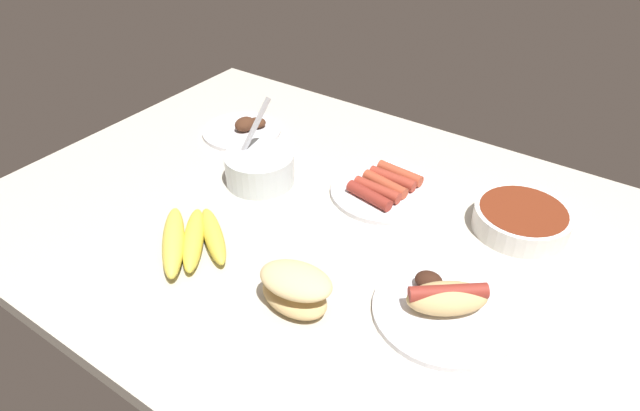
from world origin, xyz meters
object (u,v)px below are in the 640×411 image
(plate_sausages, at_px, (385,189))
(plate_grilled_meat, at_px, (243,130))
(bowl_coleslaw, at_px, (260,167))
(bowl_chili, at_px, (522,218))
(bread_stack, at_px, (295,288))
(plate_hotdog_assembled, at_px, (445,304))
(banana_bunch, at_px, (191,239))

(plate_sausages, relative_size, plate_grilled_meat, 1.18)
(bowl_coleslaw, distance_m, bowl_chili, 0.51)
(plate_grilled_meat, distance_m, bowl_chili, 0.65)
(bowl_chili, distance_m, bread_stack, 0.44)
(bowl_coleslaw, xyz_separation_m, bowl_chili, (-0.49, -0.15, -0.01))
(plate_sausages, relative_size, bowl_coleslaw, 1.33)
(plate_sausages, relative_size, bread_stack, 1.64)
(bowl_coleslaw, height_order, bread_stack, bowl_coleslaw)
(bowl_coleslaw, distance_m, plate_hotdog_assembled, 0.48)
(bowl_coleslaw, height_order, plate_grilled_meat, bowl_coleslaw)
(plate_sausages, bearing_deg, bowl_chili, -171.10)
(plate_hotdog_assembled, height_order, bread_stack, bread_stack)
(plate_sausages, height_order, banana_bunch, banana_bunch)
(plate_hotdog_assembled, height_order, bowl_chili, plate_hotdog_assembled)
(banana_bunch, bearing_deg, bowl_coleslaw, -81.75)
(bowl_coleslaw, xyz_separation_m, banana_bunch, (-0.03, 0.23, -0.02))
(banana_bunch, distance_m, plate_grilled_meat, 0.41)
(plate_grilled_meat, bearing_deg, plate_hotdog_assembled, 157.78)
(bowl_coleslaw, xyz_separation_m, plate_hotdog_assembled, (-0.46, 0.12, -0.02))
(bowl_chili, bearing_deg, bread_stack, 59.91)
(bowl_chili, bearing_deg, plate_hotdog_assembled, 84.15)
(plate_grilled_meat, height_order, bowl_chili, bowl_chili)
(plate_sausages, height_order, bowl_chili, bowl_chili)
(plate_sausages, bearing_deg, banana_bunch, 59.61)
(bowl_chili, bearing_deg, plate_grilled_meat, 1.06)
(plate_hotdog_assembled, distance_m, plate_grilled_meat, 0.67)
(plate_hotdog_assembled, height_order, plate_grilled_meat, plate_hotdog_assembled)
(banana_bunch, bearing_deg, bread_stack, 178.07)
(bowl_coleslaw, distance_m, plate_grilled_meat, 0.21)
(plate_grilled_meat, relative_size, bread_stack, 1.40)
(plate_hotdog_assembled, bearing_deg, bowl_coleslaw, -14.58)
(bowl_coleslaw, height_order, plate_hotdog_assembled, bowl_coleslaw)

